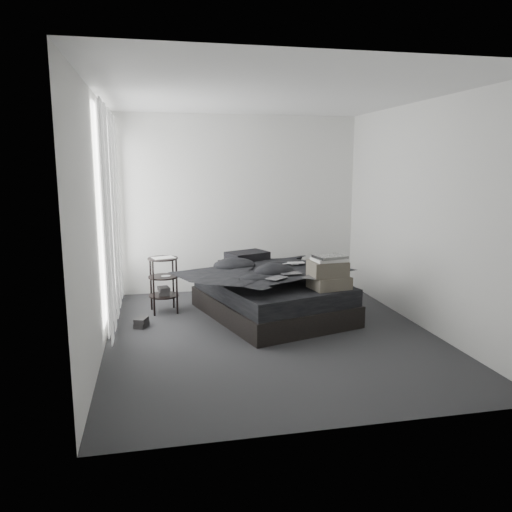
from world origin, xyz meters
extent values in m
cube|color=#2D2D2F|center=(0.00, 0.00, 0.00)|extent=(3.60, 4.20, 0.01)
cube|color=white|center=(0.00, 0.00, 2.60)|extent=(3.60, 4.20, 0.01)
cube|color=silver|center=(0.00, 2.10, 1.30)|extent=(3.60, 0.01, 2.60)
cube|color=silver|center=(0.00, -2.10, 1.30)|extent=(3.60, 0.01, 2.60)
cube|color=silver|center=(-1.80, 0.00, 1.30)|extent=(0.01, 4.20, 2.60)
cube|color=silver|center=(1.80, 0.00, 1.30)|extent=(0.01, 4.20, 2.60)
cube|color=white|center=(-1.78, 0.90, 1.35)|extent=(0.02, 2.00, 2.30)
cube|color=white|center=(-1.73, 0.90, 1.28)|extent=(0.06, 2.12, 2.48)
cube|color=black|center=(0.18, 0.68, 0.13)|extent=(1.90, 2.21, 0.26)
cube|color=black|center=(0.18, 0.68, 0.36)|extent=(1.83, 2.15, 0.20)
imported|color=black|center=(0.19, 0.63, 0.57)|extent=(1.79, 1.94, 0.22)
cube|color=black|center=(-0.07, 1.37, 0.52)|extent=(0.65, 0.53, 0.13)
cube|color=black|center=(-0.01, 1.37, 0.65)|extent=(0.63, 0.54, 0.12)
imported|color=silver|center=(0.50, 0.82, 0.69)|extent=(0.31, 0.20, 0.02)
cube|color=black|center=(0.10, 0.13, 0.68)|extent=(0.28, 0.27, 0.01)
cube|color=black|center=(0.32, 0.34, 0.69)|extent=(0.25, 0.17, 0.01)
cube|color=black|center=(0.52, 0.11, 0.69)|extent=(0.27, 0.28, 0.01)
cylinder|color=black|center=(-1.15, 1.12, 0.35)|extent=(0.42, 0.42, 0.70)
cube|color=white|center=(-1.14, 1.11, 0.71)|extent=(0.32, 0.27, 0.01)
cube|color=black|center=(-1.43, 0.54, 0.06)|extent=(0.17, 0.21, 0.12)
cube|color=black|center=(0.72, 0.14, 0.17)|extent=(0.50, 0.41, 0.34)
cube|color=#554F43|center=(0.73, 0.13, 0.47)|extent=(0.48, 0.41, 0.26)
cube|color=#554F43|center=(0.71, 0.14, 0.69)|extent=(0.43, 0.35, 0.18)
cube|color=silver|center=(0.72, 0.14, 0.80)|extent=(0.38, 0.32, 0.04)
cube|color=silver|center=(0.73, 0.13, 0.84)|extent=(0.39, 0.34, 0.03)
camera|label=1|loc=(-1.26, -5.24, 1.89)|focal=35.00mm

